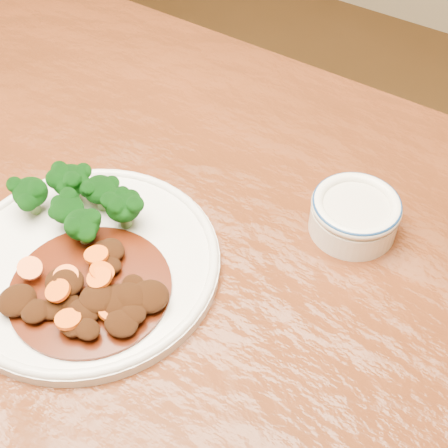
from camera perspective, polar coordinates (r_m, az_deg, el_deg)
The scene contains 5 objects.
dining_table at distance 0.83m, azimuth -11.33°, elevation -3.88°, with size 1.50×0.91×0.75m.
dinner_plate at distance 0.72m, azimuth -12.41°, elevation -3.43°, with size 0.30×0.30×0.02m.
broccoli_florets at distance 0.74m, azimuth -13.18°, elevation 2.18°, with size 0.15×0.09×0.05m.
mince_stew at distance 0.67m, azimuth -11.87°, elevation -6.13°, with size 0.17×0.17×0.03m.
dip_bowl at distance 0.74m, azimuth 11.86°, elevation 0.95°, with size 0.11×0.11×0.05m.
Camera 1 is at (0.41, -0.33, 1.31)m, focal length 50.00 mm.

